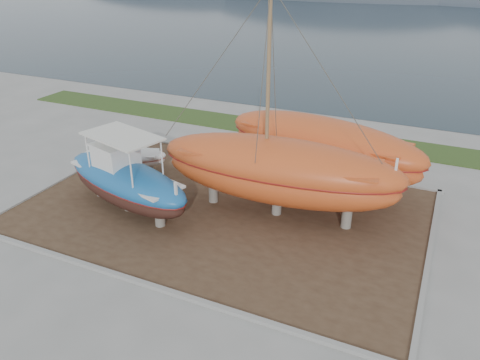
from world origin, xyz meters
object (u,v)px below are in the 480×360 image
at_px(orange_sailboat, 280,112).
at_px(orange_bare_hull, 321,154).
at_px(white_dinghy, 125,160).
at_px(blue_caique, 125,173).

distance_m(orange_sailboat, orange_bare_hull, 4.94).
xyz_separation_m(white_dinghy, orange_bare_hull, (10.01, 2.84, 1.05)).
height_order(blue_caique, orange_sailboat, orange_sailboat).
xyz_separation_m(orange_sailboat, orange_bare_hull, (0.93, 3.71, -3.13)).
bearing_deg(orange_bare_hull, blue_caique, -127.83).
height_order(blue_caique, white_dinghy, blue_caique).
bearing_deg(orange_bare_hull, orange_sailboat, -92.16).
bearing_deg(white_dinghy, blue_caique, -72.75).
xyz_separation_m(blue_caique, orange_sailboat, (6.39, 2.49, 3.01)).
bearing_deg(blue_caique, white_dinghy, 144.46).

